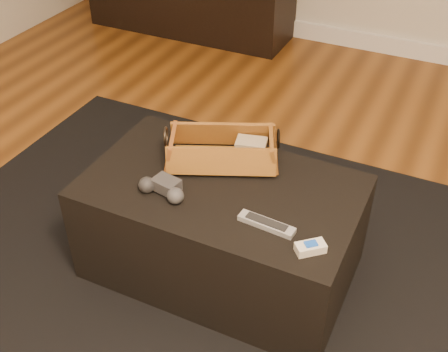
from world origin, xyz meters
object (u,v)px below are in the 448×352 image
at_px(wicker_basket, 222,151).
at_px(cream_gadget, 310,248).
at_px(game_controller, 163,188).
at_px(silver_remote, 267,224).
at_px(tv_remote, 216,158).
at_px(ottoman, 222,228).

distance_m(wicker_basket, cream_gadget, 0.56).
xyz_separation_m(wicker_basket, game_controller, (-0.10, -0.27, -0.02)).
height_order(wicker_basket, cream_gadget, wicker_basket).
bearing_deg(game_controller, silver_remote, 0.42).
bearing_deg(wicker_basket, tv_remote, -119.63).
xyz_separation_m(ottoman, silver_remote, (0.23, -0.14, 0.22)).
relative_size(ottoman, tv_remote, 4.52).
bearing_deg(wicker_basket, silver_remote, -42.51).
bearing_deg(tv_remote, game_controller, -138.84).
bearing_deg(wicker_basket, ottoman, -65.18).
bearing_deg(ottoman, wicker_basket, 114.82).
distance_m(tv_remote, wicker_basket, 0.04).
distance_m(game_controller, cream_gadget, 0.56).
xyz_separation_m(tv_remote, cream_gadget, (0.47, -0.29, -0.01)).
bearing_deg(wicker_basket, game_controller, -110.28).
distance_m(tv_remote, game_controller, 0.26).
bearing_deg(cream_gadget, game_controller, 175.33).
bearing_deg(silver_remote, wicker_basket, 137.49).
bearing_deg(ottoman, silver_remote, -30.60).
xyz_separation_m(ottoman, game_controller, (-0.16, -0.14, 0.24)).
xyz_separation_m(game_controller, silver_remote, (0.39, 0.00, -0.02)).
bearing_deg(cream_gadget, ottoman, 155.08).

